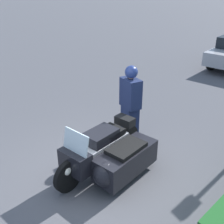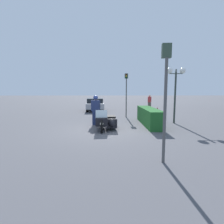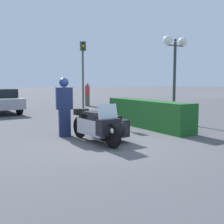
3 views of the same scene
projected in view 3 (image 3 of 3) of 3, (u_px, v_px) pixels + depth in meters
ground_plane at (107, 143)px, 8.13m from camera, size 160.00×160.00×0.00m
police_motorcycle at (103, 126)px, 8.25m from camera, size 2.42×1.17×1.16m
officer_rider at (64, 106)px, 8.98m from camera, size 0.43×0.58×1.88m
hedge_bush_curbside at (147, 114)px, 10.82m from camera, size 4.33×0.82×1.05m
twin_lamp_post at (175, 54)px, 11.87m from camera, size 0.38×1.24×3.66m
traffic_light_far at (83, 69)px, 12.82m from camera, size 0.22×0.29×3.56m
pedestrian_bystander at (87, 94)px, 20.33m from camera, size 0.57×0.50×1.71m
bicycle_parked at (126, 108)px, 14.99m from camera, size 1.68×0.40×0.74m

